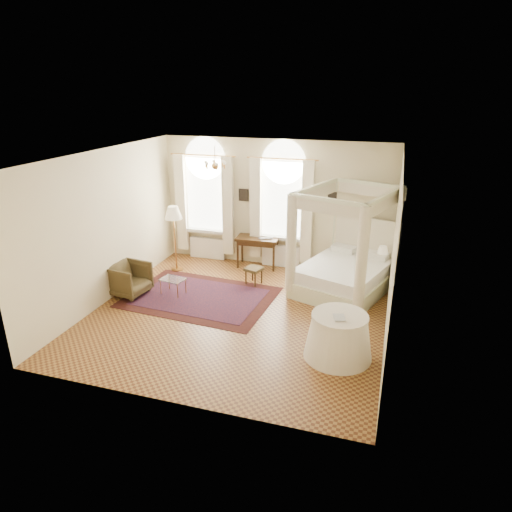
{
  "coord_description": "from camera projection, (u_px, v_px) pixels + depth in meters",
  "views": [
    {
      "loc": [
        2.9,
        -8.08,
        4.52
      ],
      "look_at": [
        0.28,
        0.4,
        1.2
      ],
      "focal_mm": 32.0,
      "sensor_mm": 36.0,
      "label": 1
    }
  ],
  "objects": [
    {
      "name": "floor_lamp",
      "position": [
        173.0,
        216.0,
        11.43
      ],
      "size": [
        0.44,
        0.44,
        1.7
      ],
      "color": "#BC833E",
      "rests_on": "ground"
    },
    {
      "name": "canopy_bed",
      "position": [
        344.0,
        269.0,
        10.5
      ],
      "size": [
        2.42,
        2.68,
        2.42
      ],
      "color": "beige",
      "rests_on": "ground"
    },
    {
      "name": "armchair",
      "position": [
        129.0,
        279.0,
        10.41
      ],
      "size": [
        0.92,
        0.9,
        0.75
      ],
      "primitive_type": "imported",
      "rotation": [
        0.0,
        0.0,
        1.44
      ],
      "color": "#41341C",
      "rests_on": "ground"
    },
    {
      "name": "chandelier",
      "position": [
        215.0,
        165.0,
        9.92
      ],
      "size": [
        0.51,
        0.45,
        0.5
      ],
      "color": "#BC833E",
      "rests_on": "room_walls"
    },
    {
      "name": "window_right",
      "position": [
        282.0,
        212.0,
        11.61
      ],
      "size": [
        1.62,
        0.27,
        3.29
      ],
      "color": "white",
      "rests_on": "room_walls"
    },
    {
      "name": "side_table",
      "position": [
        339.0,
        336.0,
        7.98
      ],
      "size": [
        1.21,
        1.21,
        0.82
      ],
      "color": "white",
      "rests_on": "ground"
    },
    {
      "name": "nightstand_lamp",
      "position": [
        383.0,
        252.0,
        10.78
      ],
      "size": [
        0.29,
        0.29,
        0.43
      ],
      "color": "#BC833E",
      "rests_on": "nightstand"
    },
    {
      "name": "oriental_rug",
      "position": [
        200.0,
        297.0,
        10.38
      ],
      "size": [
        3.38,
        2.54,
        0.01
      ],
      "color": "#3D150E",
      "rests_on": "ground"
    },
    {
      "name": "laptop",
      "position": [
        265.0,
        238.0,
        11.79
      ],
      "size": [
        0.43,
        0.36,
        0.03
      ],
      "primitive_type": "imported",
      "rotation": [
        0.0,
        0.0,
        3.56
      ],
      "color": "black",
      "rests_on": "writing_desk"
    },
    {
      "name": "window_left",
      "position": [
        205.0,
        206.0,
        12.19
      ],
      "size": [
        1.62,
        0.27,
        3.29
      ],
      "color": "white",
      "rests_on": "room_walls"
    },
    {
      "name": "nightstand",
      "position": [
        377.0,
        273.0,
        11.01
      ],
      "size": [
        0.48,
        0.46,
        0.54
      ],
      "primitive_type": "cube",
      "rotation": [
        0.0,
        0.0,
        0.38
      ],
      "color": "#3E2511",
      "rests_on": "ground"
    },
    {
      "name": "wall_pictures",
      "position": [
        278.0,
        196.0,
        11.59
      ],
      "size": [
        2.54,
        0.03,
        0.39
      ],
      "color": "black",
      "rests_on": "room_walls"
    },
    {
      "name": "ground",
      "position": [
        238.0,
        314.0,
        9.62
      ],
      "size": [
        6.0,
        6.0,
        0.0
      ],
      "primitive_type": "plane",
      "color": "olive",
      "rests_on": "ground"
    },
    {
      "name": "book",
      "position": [
        334.0,
        318.0,
        7.73
      ],
      "size": [
        0.26,
        0.3,
        0.02
      ],
      "primitive_type": "imported",
      "rotation": [
        0.0,
        0.0,
        0.29
      ],
      "color": "black",
      "rests_on": "side_table"
    },
    {
      "name": "coffee_table",
      "position": [
        173.0,
        280.0,
        10.43
      ],
      "size": [
        0.61,
        0.48,
        0.38
      ],
      "color": "white",
      "rests_on": "ground"
    },
    {
      "name": "stool",
      "position": [
        254.0,
        270.0,
        10.98
      ],
      "size": [
        0.46,
        0.46,
        0.42
      ],
      "color": "#4D3D21",
      "rests_on": "ground"
    },
    {
      "name": "room_walls",
      "position": [
        236.0,
        224.0,
        8.93
      ],
      "size": [
        6.0,
        6.0,
        6.0
      ],
      "color": "beige",
      "rests_on": "ground"
    },
    {
      "name": "writing_desk",
      "position": [
        257.0,
        242.0,
        11.9
      ],
      "size": [
        1.12,
        0.62,
        0.82
      ],
      "color": "#3E2511",
      "rests_on": "ground"
    }
  ]
}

